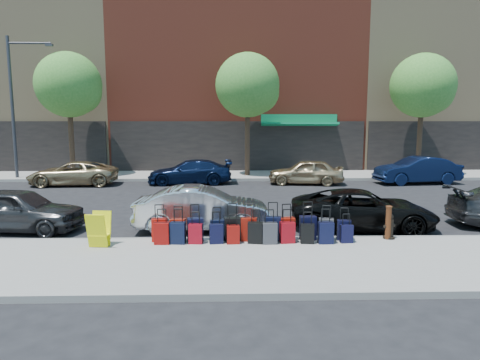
{
  "coord_description": "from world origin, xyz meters",
  "views": [
    {
      "loc": [
        -0.64,
        -16.3,
        3.44
      ],
      "look_at": [
        -0.24,
        -1.5,
        1.38
      ],
      "focal_mm": 32.0,
      "sensor_mm": 36.0,
      "label": 1
    }
  ],
  "objects_px": {
    "car_near_1": "(202,209)",
    "car_far_3": "(417,170)",
    "suitcase_front_5": "(249,229)",
    "car_near_0": "(17,210)",
    "car_far_0": "(73,173)",
    "streetlight": "(15,99)",
    "car_near_2": "(363,209)",
    "display_rack": "(99,230)",
    "car_far_2": "(306,172)",
    "tree_center": "(250,87)",
    "car_far_1": "(190,172)",
    "tree_left": "(71,87)",
    "fire_hydrant": "(389,227)",
    "tree_right": "(425,87)",
    "bollard": "(388,222)"
  },
  "relations": [
    {
      "from": "display_rack",
      "to": "car_far_2",
      "type": "height_order",
      "value": "car_far_2"
    },
    {
      "from": "car_far_0",
      "to": "car_far_1",
      "type": "relative_size",
      "value": 1.01
    },
    {
      "from": "car_far_3",
      "to": "tree_right",
      "type": "bearing_deg",
      "value": 146.47
    },
    {
      "from": "streetlight",
      "to": "display_rack",
      "type": "height_order",
      "value": "streetlight"
    },
    {
      "from": "car_near_0",
      "to": "car_far_0",
      "type": "relative_size",
      "value": 0.88
    },
    {
      "from": "streetlight",
      "to": "car_near_1",
      "type": "relative_size",
      "value": 1.9
    },
    {
      "from": "fire_hydrant",
      "to": "car_far_0",
      "type": "xyz_separation_m",
      "value": [
        -12.85,
        11.33,
        0.16
      ]
    },
    {
      "from": "car_near_1",
      "to": "car_far_3",
      "type": "relative_size",
      "value": 0.93
    },
    {
      "from": "car_near_1",
      "to": "car_far_1",
      "type": "relative_size",
      "value": 0.93
    },
    {
      "from": "car_far_0",
      "to": "car_far_1",
      "type": "bearing_deg",
      "value": 89.97
    },
    {
      "from": "display_rack",
      "to": "car_far_3",
      "type": "xyz_separation_m",
      "value": [
        13.72,
        11.95,
        0.15
      ]
    },
    {
      "from": "fire_hydrant",
      "to": "bollard",
      "type": "bearing_deg",
      "value": -154.78
    },
    {
      "from": "fire_hydrant",
      "to": "car_near_0",
      "type": "xyz_separation_m",
      "value": [
        -11.1,
        1.65,
        0.2
      ]
    },
    {
      "from": "display_rack",
      "to": "car_far_0",
      "type": "height_order",
      "value": "car_far_0"
    },
    {
      "from": "streetlight",
      "to": "car_near_2",
      "type": "height_order",
      "value": "streetlight"
    },
    {
      "from": "display_rack",
      "to": "car_near_1",
      "type": "distance_m",
      "value": 3.37
    },
    {
      "from": "suitcase_front_5",
      "to": "car_far_1",
      "type": "distance_m",
      "value": 12.06
    },
    {
      "from": "car_far_2",
      "to": "car_far_0",
      "type": "bearing_deg",
      "value": -82.15
    },
    {
      "from": "fire_hydrant",
      "to": "tree_center",
      "type": "bearing_deg",
      "value": 78.45
    },
    {
      "from": "fire_hydrant",
      "to": "bollard",
      "type": "xyz_separation_m",
      "value": [
        -0.06,
        -0.07,
        0.15
      ]
    },
    {
      "from": "streetlight",
      "to": "fire_hydrant",
      "type": "xyz_separation_m",
      "value": [
        16.67,
        -13.52,
        -4.18
      ]
    },
    {
      "from": "car_far_3",
      "to": "tree_left",
      "type": "bearing_deg",
      "value": -104.64
    },
    {
      "from": "fire_hydrant",
      "to": "bollard",
      "type": "distance_m",
      "value": 0.18
    },
    {
      "from": "streetlight",
      "to": "car_far_1",
      "type": "bearing_deg",
      "value": -10.59
    },
    {
      "from": "tree_right",
      "to": "suitcase_front_5",
      "type": "relative_size",
      "value": 7.07
    },
    {
      "from": "tree_left",
      "to": "suitcase_front_5",
      "type": "height_order",
      "value": "tree_left"
    },
    {
      "from": "streetlight",
      "to": "car_near_2",
      "type": "relative_size",
      "value": 1.76
    },
    {
      "from": "streetlight",
      "to": "car_far_3",
      "type": "distance_m",
      "value": 22.92
    },
    {
      "from": "car_near_2",
      "to": "car_far_0",
      "type": "relative_size",
      "value": 0.98
    },
    {
      "from": "display_rack",
      "to": "car_far_2",
      "type": "bearing_deg",
      "value": 63.14
    },
    {
      "from": "tree_left",
      "to": "car_near_2",
      "type": "distance_m",
      "value": 19.04
    },
    {
      "from": "suitcase_front_5",
      "to": "car_near_1",
      "type": "xyz_separation_m",
      "value": [
        -1.38,
        1.71,
        0.22
      ]
    },
    {
      "from": "car_near_0",
      "to": "tree_center",
      "type": "bearing_deg",
      "value": -25.46
    },
    {
      "from": "streetlight",
      "to": "car_far_1",
      "type": "xyz_separation_m",
      "value": [
        10.05,
        -1.88,
        -4.0
      ]
    },
    {
      "from": "car_far_3",
      "to": "car_near_2",
      "type": "bearing_deg",
      "value": -38.25
    },
    {
      "from": "car_near_0",
      "to": "car_far_1",
      "type": "relative_size",
      "value": 0.89
    },
    {
      "from": "tree_center",
      "to": "car_near_2",
      "type": "height_order",
      "value": "tree_center"
    },
    {
      "from": "streetlight",
      "to": "bollard",
      "type": "distance_m",
      "value": 21.84
    },
    {
      "from": "car_near_0",
      "to": "car_far_0",
      "type": "height_order",
      "value": "car_near_0"
    },
    {
      "from": "suitcase_front_5",
      "to": "display_rack",
      "type": "xyz_separation_m",
      "value": [
        -3.96,
        -0.46,
        0.13
      ]
    },
    {
      "from": "fire_hydrant",
      "to": "car_near_2",
      "type": "xyz_separation_m",
      "value": [
        -0.23,
        1.67,
        0.15
      ]
    },
    {
      "from": "display_rack",
      "to": "car_near_0",
      "type": "distance_m",
      "value": 3.88
    },
    {
      "from": "suitcase_front_5",
      "to": "car_far_0",
      "type": "relative_size",
      "value": 0.22
    },
    {
      "from": "tree_right",
      "to": "tree_center",
      "type": "bearing_deg",
      "value": 180.0
    },
    {
      "from": "tree_center",
      "to": "car_far_2",
      "type": "bearing_deg",
      "value": -44.66
    },
    {
      "from": "tree_center",
      "to": "suitcase_front_5",
      "type": "distance_m",
      "value": 15.18
    },
    {
      "from": "car_far_3",
      "to": "car_near_0",
      "type": "bearing_deg",
      "value": -66.43
    },
    {
      "from": "tree_center",
      "to": "car_near_1",
      "type": "height_order",
      "value": "tree_center"
    },
    {
      "from": "display_rack",
      "to": "car_near_2",
      "type": "height_order",
      "value": "car_near_2"
    },
    {
      "from": "tree_center",
      "to": "streetlight",
      "type": "relative_size",
      "value": 0.91
    }
  ]
}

